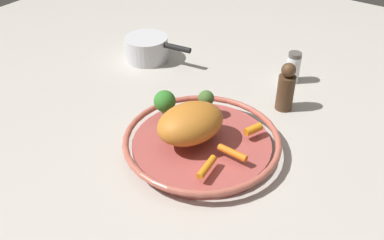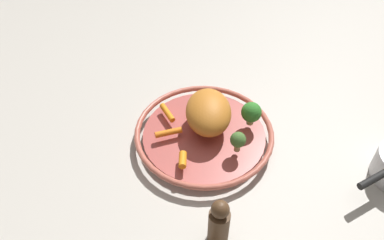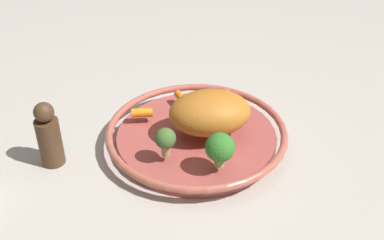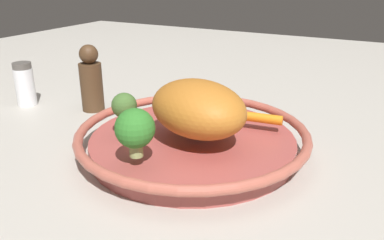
{
  "view_description": "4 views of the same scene",
  "coord_description": "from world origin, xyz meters",
  "px_view_note": "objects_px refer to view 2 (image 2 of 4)",
  "views": [
    {
      "loc": [
        -0.61,
        -0.4,
        0.6
      ],
      "look_at": [
        0.0,
        0.03,
        0.07
      ],
      "focal_mm": 40.07,
      "sensor_mm": 36.0,
      "label": 1
    },
    {
      "loc": [
        0.59,
        -0.26,
        0.73
      ],
      "look_at": [
        -0.02,
        -0.02,
        0.07
      ],
      "focal_mm": 36.24,
      "sensor_mm": 36.0,
      "label": 2
    },
    {
      "loc": [
        0.35,
        0.63,
        0.54
      ],
      "look_at": [
        0.01,
        -0.01,
        0.05
      ],
      "focal_mm": 43.86,
      "sensor_mm": 36.0,
      "label": 3
    },
    {
      "loc": [
        -0.25,
        0.47,
        0.26
      ],
      "look_at": [
        0.0,
        -0.0,
        0.05
      ],
      "focal_mm": 37.08,
      "sensor_mm": 36.0,
      "label": 4
    }
  ],
  "objects_px": {
    "broccoli_floret_small": "(238,140)",
    "baby_carrot_right": "(169,132)",
    "serving_bowl": "(204,135)",
    "pepper_mill": "(219,223)",
    "baby_carrot_back": "(183,160)",
    "broccoli_floret_large": "(251,113)",
    "baby_carrot_left": "(167,113)",
    "roast_chicken_piece": "(208,112)"
  },
  "relations": [
    {
      "from": "broccoli_floret_small",
      "to": "baby_carrot_right",
      "type": "bearing_deg",
      "value": -127.65
    },
    {
      "from": "serving_bowl",
      "to": "pepper_mill",
      "type": "bearing_deg",
      "value": -16.12
    },
    {
      "from": "broccoli_floret_small",
      "to": "pepper_mill",
      "type": "relative_size",
      "value": 0.42
    },
    {
      "from": "baby_carrot_back",
      "to": "broccoli_floret_small",
      "type": "xyz_separation_m",
      "value": [
        0.01,
        0.13,
        0.02
      ]
    },
    {
      "from": "baby_carrot_right",
      "to": "broccoli_floret_large",
      "type": "distance_m",
      "value": 0.21
    },
    {
      "from": "serving_bowl",
      "to": "baby_carrot_right",
      "type": "distance_m",
      "value": 0.09
    },
    {
      "from": "serving_bowl",
      "to": "broccoli_floret_large",
      "type": "xyz_separation_m",
      "value": [
        0.02,
        0.11,
        0.05
      ]
    },
    {
      "from": "baby_carrot_back",
      "to": "pepper_mill",
      "type": "relative_size",
      "value": 0.32
    },
    {
      "from": "pepper_mill",
      "to": "baby_carrot_right",
      "type": "bearing_deg",
      "value": -177.52
    },
    {
      "from": "baby_carrot_left",
      "to": "baby_carrot_back",
      "type": "height_order",
      "value": "baby_carrot_back"
    },
    {
      "from": "serving_bowl",
      "to": "baby_carrot_right",
      "type": "xyz_separation_m",
      "value": [
        -0.02,
        -0.09,
        0.03
      ]
    },
    {
      "from": "serving_bowl",
      "to": "broccoli_floret_large",
      "type": "distance_m",
      "value": 0.13
    },
    {
      "from": "roast_chicken_piece",
      "to": "pepper_mill",
      "type": "bearing_deg",
      "value": -18.49
    },
    {
      "from": "baby_carrot_right",
      "to": "baby_carrot_left",
      "type": "distance_m",
      "value": 0.07
    },
    {
      "from": "baby_carrot_back",
      "to": "broccoli_floret_small",
      "type": "distance_m",
      "value": 0.13
    },
    {
      "from": "serving_bowl",
      "to": "baby_carrot_back",
      "type": "distance_m",
      "value": 0.12
    },
    {
      "from": "roast_chicken_piece",
      "to": "broccoli_floret_small",
      "type": "distance_m",
      "value": 0.11
    },
    {
      "from": "roast_chicken_piece",
      "to": "baby_carrot_right",
      "type": "xyz_separation_m",
      "value": [
        0.0,
        -0.1,
        -0.03
      ]
    },
    {
      "from": "baby_carrot_left",
      "to": "broccoli_floret_large",
      "type": "height_order",
      "value": "broccoli_floret_large"
    },
    {
      "from": "broccoli_floret_large",
      "to": "pepper_mill",
      "type": "relative_size",
      "value": 0.49
    },
    {
      "from": "broccoli_floret_small",
      "to": "pepper_mill",
      "type": "xyz_separation_m",
      "value": [
        0.17,
        -0.12,
        -0.01
      ]
    },
    {
      "from": "baby_carrot_left",
      "to": "broccoli_floret_large",
      "type": "xyz_separation_m",
      "value": [
        0.1,
        0.18,
        0.03
      ]
    },
    {
      "from": "roast_chicken_piece",
      "to": "baby_carrot_left",
      "type": "relative_size",
      "value": 2.41
    },
    {
      "from": "baby_carrot_right",
      "to": "broccoli_floret_large",
      "type": "height_order",
      "value": "broccoli_floret_large"
    },
    {
      "from": "serving_bowl",
      "to": "baby_carrot_left",
      "type": "xyz_separation_m",
      "value": [
        -0.08,
        -0.07,
        0.03
      ]
    },
    {
      "from": "roast_chicken_piece",
      "to": "pepper_mill",
      "type": "xyz_separation_m",
      "value": [
        0.27,
        -0.09,
        -0.02
      ]
    },
    {
      "from": "serving_bowl",
      "to": "pepper_mill",
      "type": "xyz_separation_m",
      "value": [
        0.26,
        -0.07,
        0.04
      ]
    },
    {
      "from": "serving_bowl",
      "to": "roast_chicken_piece",
      "type": "xyz_separation_m",
      "value": [
        -0.02,
        0.02,
        0.06
      ]
    },
    {
      "from": "baby_carrot_left",
      "to": "broccoli_floret_large",
      "type": "relative_size",
      "value": 1.0
    },
    {
      "from": "baby_carrot_back",
      "to": "baby_carrot_left",
      "type": "bearing_deg",
      "value": 174.23
    },
    {
      "from": "baby_carrot_left",
      "to": "pepper_mill",
      "type": "distance_m",
      "value": 0.34
    },
    {
      "from": "roast_chicken_piece",
      "to": "broccoli_floret_large",
      "type": "relative_size",
      "value": 2.41
    },
    {
      "from": "serving_bowl",
      "to": "baby_carrot_left",
      "type": "height_order",
      "value": "baby_carrot_left"
    },
    {
      "from": "serving_bowl",
      "to": "baby_carrot_left",
      "type": "relative_size",
      "value": 5.49
    },
    {
      "from": "baby_carrot_left",
      "to": "baby_carrot_right",
      "type": "bearing_deg",
      "value": -15.92
    },
    {
      "from": "roast_chicken_piece",
      "to": "baby_carrot_right",
      "type": "height_order",
      "value": "roast_chicken_piece"
    },
    {
      "from": "broccoli_floret_small",
      "to": "serving_bowl",
      "type": "bearing_deg",
      "value": -151.24
    },
    {
      "from": "serving_bowl",
      "to": "roast_chicken_piece",
      "type": "distance_m",
      "value": 0.06
    },
    {
      "from": "broccoli_floret_large",
      "to": "broccoli_floret_small",
      "type": "height_order",
      "value": "broccoli_floret_large"
    },
    {
      "from": "serving_bowl",
      "to": "baby_carrot_right",
      "type": "height_order",
      "value": "baby_carrot_right"
    },
    {
      "from": "roast_chicken_piece",
      "to": "baby_carrot_left",
      "type": "distance_m",
      "value": 0.11
    },
    {
      "from": "roast_chicken_piece",
      "to": "serving_bowl",
      "type": "bearing_deg",
      "value": -44.48
    }
  ]
}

